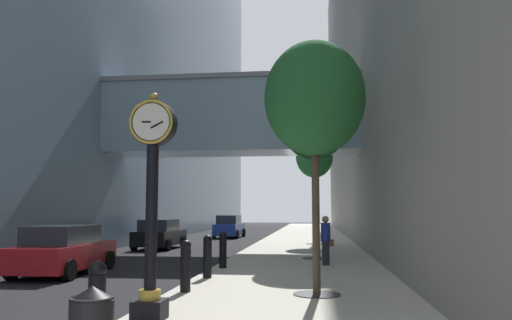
{
  "coord_description": "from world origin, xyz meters",
  "views": [
    {
      "loc": [
        3.51,
        -3.14,
        2.08
      ],
      "look_at": [
        0.88,
        19.39,
        4.37
      ],
      "focal_mm": 35.04,
      "sensor_mm": 36.0,
      "label": 1
    }
  ],
  "objects_px": {
    "street_tree_mid_far": "(314,157)",
    "car_red_far": "(64,250)",
    "pedestrian_walking": "(326,239)",
    "bollard_fourth": "(207,255)",
    "bollard_third": "(186,265)",
    "bollard_fifth": "(223,249)",
    "bollard_nearest": "(97,302)",
    "street_clock": "(152,193)",
    "car_black_near": "(160,234)",
    "street_tree_mid_near": "(314,120)",
    "street_tree_near": "(315,99)",
    "car_blue_mid": "(229,227)"
  },
  "relations": [
    {
      "from": "street_tree_near",
      "to": "bollard_fifth",
      "type": "bearing_deg",
      "value": 122.1
    },
    {
      "from": "pedestrian_walking",
      "to": "bollard_fourth",
      "type": "bearing_deg",
      "value": -132.67
    },
    {
      "from": "bollard_nearest",
      "to": "car_black_near",
      "type": "xyz_separation_m",
      "value": [
        -5.26,
        19.56,
        -0.01
      ]
    },
    {
      "from": "bollard_fourth",
      "to": "car_black_near",
      "type": "relative_size",
      "value": 0.3
    },
    {
      "from": "street_tree_near",
      "to": "street_tree_mid_near",
      "type": "distance_m",
      "value": 8.77
    },
    {
      "from": "street_tree_mid_near",
      "to": "pedestrian_walking",
      "type": "height_order",
      "value": "street_tree_mid_near"
    },
    {
      "from": "pedestrian_walking",
      "to": "car_black_near",
      "type": "height_order",
      "value": "pedestrian_walking"
    },
    {
      "from": "street_tree_near",
      "to": "car_red_far",
      "type": "xyz_separation_m",
      "value": [
        -8.18,
        3.8,
        -3.96
      ]
    },
    {
      "from": "bollard_fourth",
      "to": "bollard_fifth",
      "type": "height_order",
      "value": "same"
    },
    {
      "from": "car_black_near",
      "to": "bollard_third",
      "type": "bearing_deg",
      "value": -70.19
    },
    {
      "from": "car_black_near",
      "to": "street_tree_mid_far",
      "type": "bearing_deg",
      "value": 18.26
    },
    {
      "from": "street_tree_near",
      "to": "pedestrian_walking",
      "type": "relative_size",
      "value": 3.45
    },
    {
      "from": "bollard_third",
      "to": "street_tree_mid_far",
      "type": "height_order",
      "value": "street_tree_mid_far"
    },
    {
      "from": "street_clock",
      "to": "bollard_third",
      "type": "height_order",
      "value": "street_clock"
    },
    {
      "from": "street_tree_near",
      "to": "car_blue_mid",
      "type": "distance_m",
      "value": 27.03
    },
    {
      "from": "bollard_third",
      "to": "bollard_fifth",
      "type": "distance_m",
      "value": 4.94
    },
    {
      "from": "bollard_fifth",
      "to": "car_red_far",
      "type": "distance_m",
      "value": 5.19
    },
    {
      "from": "street_clock",
      "to": "bollard_third",
      "type": "distance_m",
      "value": 3.48
    },
    {
      "from": "bollard_third",
      "to": "car_red_far",
      "type": "distance_m",
      "value": 6.3
    },
    {
      "from": "bollard_fifth",
      "to": "car_blue_mid",
      "type": "relative_size",
      "value": 0.28
    },
    {
      "from": "bollard_nearest",
      "to": "bollard_fourth",
      "type": "xyz_separation_m",
      "value": [
        0.0,
        7.42,
        0.0
      ]
    },
    {
      "from": "street_tree_mid_far",
      "to": "car_red_far",
      "type": "bearing_deg",
      "value": -120.99
    },
    {
      "from": "street_tree_mid_far",
      "to": "pedestrian_walking",
      "type": "xyz_separation_m",
      "value": [
        0.36,
        -11.13,
        -4.12
      ]
    },
    {
      "from": "car_red_far",
      "to": "street_tree_mid_near",
      "type": "bearing_deg",
      "value": 30.98
    },
    {
      "from": "bollard_fourth",
      "to": "car_red_far",
      "type": "height_order",
      "value": "car_red_far"
    },
    {
      "from": "street_tree_near",
      "to": "street_tree_mid_near",
      "type": "relative_size",
      "value": 0.81
    },
    {
      "from": "street_tree_mid_near",
      "to": "car_red_far",
      "type": "relative_size",
      "value": 1.67
    },
    {
      "from": "car_red_far",
      "to": "bollard_nearest",
      "type": "bearing_deg",
      "value": -59.87
    },
    {
      "from": "bollard_fourth",
      "to": "street_tree_near",
      "type": "bearing_deg",
      "value": -38.77
    },
    {
      "from": "bollard_fifth",
      "to": "street_tree_near",
      "type": "distance_m",
      "value": 7.09
    },
    {
      "from": "street_tree_near",
      "to": "car_blue_mid",
      "type": "relative_size",
      "value": 1.37
    },
    {
      "from": "street_tree_mid_far",
      "to": "bollard_nearest",
      "type": "bearing_deg",
      "value": -97.97
    },
    {
      "from": "street_clock",
      "to": "street_tree_mid_near",
      "type": "height_order",
      "value": "street_tree_mid_near"
    },
    {
      "from": "bollard_fourth",
      "to": "street_tree_mid_far",
      "type": "height_order",
      "value": "street_tree_mid_far"
    },
    {
      "from": "street_tree_mid_far",
      "to": "car_blue_mid",
      "type": "distance_m",
      "value": 11.57
    },
    {
      "from": "bollard_fourth",
      "to": "street_tree_mid_far",
      "type": "distance_m",
      "value": 15.85
    },
    {
      "from": "street_tree_mid_near",
      "to": "street_tree_mid_far",
      "type": "bearing_deg",
      "value": 90.0
    },
    {
      "from": "car_black_near",
      "to": "pedestrian_walking",
      "type": "bearing_deg",
      "value": -43.69
    },
    {
      "from": "bollard_third",
      "to": "street_tree_near",
      "type": "relative_size",
      "value": 0.2
    },
    {
      "from": "pedestrian_walking",
      "to": "car_blue_mid",
      "type": "height_order",
      "value": "pedestrian_walking"
    },
    {
      "from": "bollard_fifth",
      "to": "car_black_near",
      "type": "bearing_deg",
      "value": 118.57
    },
    {
      "from": "bollard_nearest",
      "to": "street_tree_mid_near",
      "type": "height_order",
      "value": "street_tree_mid_near"
    },
    {
      "from": "bollard_nearest",
      "to": "pedestrian_walking",
      "type": "bearing_deg",
      "value": 72.72
    },
    {
      "from": "bollard_nearest",
      "to": "street_clock",
      "type": "bearing_deg",
      "value": 85.31
    },
    {
      "from": "street_clock",
      "to": "bollard_fourth",
      "type": "distance_m",
      "value": 5.78
    },
    {
      "from": "bollard_fifth",
      "to": "street_tree_mid_far",
      "type": "bearing_deg",
      "value": 75.89
    },
    {
      "from": "street_clock",
      "to": "bollard_fifth",
      "type": "bearing_deg",
      "value": 91.09
    },
    {
      "from": "bollard_nearest",
      "to": "street_tree_mid_near",
      "type": "bearing_deg",
      "value": 77.07
    },
    {
      "from": "pedestrian_walking",
      "to": "car_black_near",
      "type": "xyz_separation_m",
      "value": [
        -8.75,
        8.36,
        -0.29
      ]
    },
    {
      "from": "bollard_third",
      "to": "bollard_fourth",
      "type": "distance_m",
      "value": 2.47
    }
  ]
}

